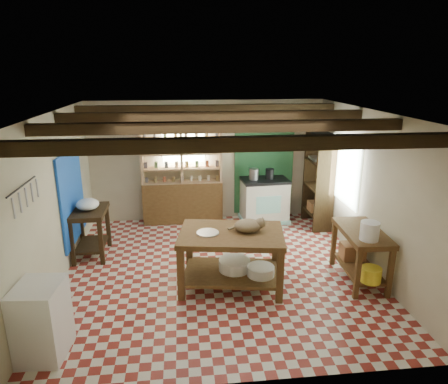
{
  "coord_description": "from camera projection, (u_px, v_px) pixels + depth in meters",
  "views": [
    {
      "loc": [
        -0.56,
        -5.94,
        3.23
      ],
      "look_at": [
        0.13,
        0.3,
        1.28
      ],
      "focal_mm": 32.0,
      "sensor_mm": 36.0,
      "label": 1
    }
  ],
  "objects": [
    {
      "name": "floor",
      "position": [
        218.0,
        271.0,
        6.66
      ],
      "size": [
        5.0,
        5.0,
        0.02
      ],
      "primitive_type": "cube",
      "color": "maroon",
      "rests_on": "ground"
    },
    {
      "name": "ceiling",
      "position": [
        218.0,
        113.0,
        5.89
      ],
      "size": [
        5.0,
        5.0,
        0.02
      ],
      "primitive_type": "cube",
      "color": "#4E4F54",
      "rests_on": "wall_back"
    },
    {
      "name": "wall_back",
      "position": [
        207.0,
        161.0,
        8.65
      ],
      "size": [
        5.0,
        0.04,
        2.6
      ],
      "primitive_type": "cube",
      "color": "beige",
      "rests_on": "floor"
    },
    {
      "name": "wall_front",
      "position": [
        243.0,
        274.0,
        3.9
      ],
      "size": [
        5.0,
        0.04,
        2.6
      ],
      "primitive_type": "cube",
      "color": "beige",
      "rests_on": "floor"
    },
    {
      "name": "wall_left",
      "position": [
        53.0,
        202.0,
        6.01
      ],
      "size": [
        0.04,
        5.0,
        2.6
      ],
      "primitive_type": "cube",
      "color": "beige",
      "rests_on": "floor"
    },
    {
      "name": "wall_right",
      "position": [
        370.0,
        191.0,
        6.54
      ],
      "size": [
        0.04,
        5.0,
        2.6
      ],
      "primitive_type": "cube",
      "color": "beige",
      "rests_on": "floor"
    },
    {
      "name": "ceiling_beams",
      "position": [
        218.0,
        121.0,
        5.92
      ],
      "size": [
        5.0,
        3.8,
        0.15
      ],
      "primitive_type": "cube",
      "color": "#352512",
      "rests_on": "ceiling"
    },
    {
      "name": "blue_wall_patch",
      "position": [
        72.0,
        196.0,
        6.93
      ],
      "size": [
        0.04,
        1.4,
        1.6
      ],
      "primitive_type": "cube",
      "color": "blue",
      "rests_on": "wall_left"
    },
    {
      "name": "green_wall_patch",
      "position": [
        264.0,
        162.0,
        8.76
      ],
      "size": [
        1.3,
        0.04,
        2.3
      ],
      "primitive_type": "cube",
      "color": "#21542C",
      "rests_on": "wall_back"
    },
    {
      "name": "window_back",
      "position": [
        183.0,
        144.0,
        8.46
      ],
      "size": [
        0.9,
        0.02,
        0.8
      ],
      "primitive_type": "cube",
      "color": "#B5C9B2",
      "rests_on": "wall_back"
    },
    {
      "name": "window_right",
      "position": [
        345.0,
        170.0,
        7.45
      ],
      "size": [
        0.02,
        1.3,
        1.2
      ],
      "primitive_type": "cube",
      "color": "#B5C9B2",
      "rests_on": "wall_right"
    },
    {
      "name": "utensil_rail",
      "position": [
        23.0,
        196.0,
        4.74
      ],
      "size": [
        0.06,
        0.9,
        0.28
      ],
      "primitive_type": "cube",
      "color": "black",
      "rests_on": "wall_left"
    },
    {
      "name": "pot_rack",
      "position": [
        270.0,
        122.0,
        8.09
      ],
      "size": [
        0.86,
        0.12,
        0.36
      ],
      "primitive_type": "cube",
      "color": "black",
      "rests_on": "ceiling"
    },
    {
      "name": "shelving_unit",
      "position": [
        182.0,
        173.0,
        8.47
      ],
      "size": [
        1.7,
        0.34,
        2.2
      ],
      "primitive_type": "cube",
      "color": "tan",
      "rests_on": "floor"
    },
    {
      "name": "tall_rack",
      "position": [
        319.0,
        180.0,
        8.31
      ],
      "size": [
        0.4,
        0.86,
        2.0
      ],
      "primitive_type": "cube",
      "color": "#352512",
      "rests_on": "floor"
    },
    {
      "name": "work_table",
      "position": [
        231.0,
        259.0,
        6.1
      ],
      "size": [
        1.7,
        1.27,
        0.88
      ],
      "primitive_type": "cube",
      "rotation": [
        0.0,
        0.0,
        -0.16
      ],
      "color": "brown",
      "rests_on": "floor"
    },
    {
      "name": "stove",
      "position": [
        264.0,
        200.0,
        8.68
      ],
      "size": [
        1.03,
        0.73,
        0.96
      ],
      "primitive_type": "cube",
      "rotation": [
        0.0,
        0.0,
        0.07
      ],
      "color": "beige",
      "rests_on": "floor"
    },
    {
      "name": "prep_table",
      "position": [
        91.0,
        233.0,
        7.08
      ],
      "size": [
        0.6,
        0.87,
        0.87
      ],
      "primitive_type": "cube",
      "rotation": [
        0.0,
        0.0,
        0.01
      ],
      "color": "#352512",
      "rests_on": "floor"
    },
    {
      "name": "white_cabinet",
      "position": [
        42.0,
        320.0,
        4.59
      ],
      "size": [
        0.55,
        0.64,
        0.9
      ],
      "primitive_type": "cube",
      "rotation": [
        0.0,
        0.0,
        -0.09
      ],
      "color": "white",
      "rests_on": "floor"
    },
    {
      "name": "right_counter",
      "position": [
        360.0,
        255.0,
        6.25
      ],
      "size": [
        0.65,
        1.21,
        0.85
      ],
      "primitive_type": "cube",
      "rotation": [
        0.0,
        0.0,
        -0.05
      ],
      "color": "brown",
      "rests_on": "floor"
    },
    {
      "name": "cat",
      "position": [
        248.0,
        226.0,
        5.97
      ],
      "size": [
        0.43,
        0.33,
        0.19
      ],
      "primitive_type": "ellipsoid",
      "rotation": [
        0.0,
        0.0,
        0.02
      ],
      "color": "#998059",
      "rests_on": "work_table"
    },
    {
      "name": "steel_tray",
      "position": [
        208.0,
        233.0,
        5.93
      ],
      "size": [
        0.38,
        0.38,
        0.02
      ],
      "primitive_type": "cylinder",
      "rotation": [
        0.0,
        0.0,
        -0.16
      ],
      "color": "#A2A1A8",
      "rests_on": "work_table"
    },
    {
      "name": "basin_large",
      "position": [
        234.0,
        265.0,
        6.18
      ],
      "size": [
        0.56,
        0.56,
        0.17
      ],
      "primitive_type": "cylinder",
      "rotation": [
        0.0,
        0.0,
        -0.16
      ],
      "color": "white",
      "rests_on": "work_table"
    },
    {
      "name": "basin_small",
      "position": [
        261.0,
        271.0,
        6.02
      ],
      "size": [
        0.47,
        0.47,
        0.14
      ],
      "primitive_type": "cylinder",
      "rotation": [
        0.0,
        0.0,
        -0.16
      ],
      "color": "white",
      "rests_on": "work_table"
    },
    {
      "name": "kettle_left",
      "position": [
        254.0,
        174.0,
        8.46
      ],
      "size": [
        0.22,
        0.22,
        0.23
      ],
      "primitive_type": "cylinder",
      "rotation": [
        0.0,
        0.0,
        0.07
      ],
      "color": "#A2A1A8",
      "rests_on": "stove"
    },
    {
      "name": "kettle_right",
      "position": [
        270.0,
        174.0,
        8.53
      ],
      "size": [
        0.19,
        0.19,
        0.22
      ],
      "primitive_type": "cylinder",
      "rotation": [
        0.0,
        0.0,
        0.07
      ],
      "color": "black",
      "rests_on": "stove"
    },
    {
      "name": "enamel_bowl",
      "position": [
        88.0,
        204.0,
        6.92
      ],
      "size": [
        0.39,
        0.39,
        0.2
      ],
      "primitive_type": "ellipsoid",
      "rotation": [
        0.0,
        0.0,
        0.01
      ],
      "color": "white",
      "rests_on": "prep_table"
    },
    {
      "name": "white_bucket",
      "position": [
        370.0,
        231.0,
        5.75
      ],
      "size": [
        0.29,
        0.29,
        0.27
      ],
      "primitive_type": "cylinder",
      "rotation": [
        0.0,
        0.0,
        -0.05
      ],
      "color": "white",
      "rests_on": "right_counter"
    },
    {
      "name": "wicker_basket",
      "position": [
        352.0,
        251.0,
        6.56
      ],
      "size": [
        0.38,
        0.31,
        0.26
      ],
      "primitive_type": "cube",
      "rotation": [
        0.0,
        0.0,
        -0.05
      ],
      "color": "#A16B40",
      "rests_on": "right_counter"
    },
    {
      "name": "yellow_tub",
      "position": [
        371.0,
        275.0,
        5.85
      ],
      "size": [
        0.31,
        0.31,
        0.22
      ],
      "primitive_type": "cylinder",
      "rotation": [
        0.0,
        0.0,
        -0.05
      ],
      "color": "yellow",
      "rests_on": "right_counter"
    }
  ]
}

